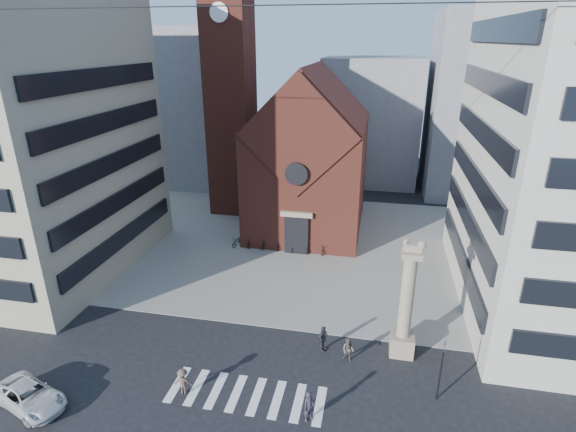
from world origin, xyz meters
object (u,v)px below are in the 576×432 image
object	(u,v)px
traffic_light	(441,368)
pedestrian_1	(348,350)
white_car	(29,396)
lion_column	(406,310)
pedestrian_2	(323,339)
pedestrian_0	(309,407)
scooter_0	(238,241)

from	to	relation	value
traffic_light	pedestrian_1	bearing A→B (deg)	156.56
traffic_light	white_car	size ratio (longest dim) A/B	0.87
lion_column	white_car	distance (m)	23.92
lion_column	traffic_light	distance (m)	4.62
white_car	pedestrian_2	world-z (taller)	pedestrian_2
lion_column	pedestrian_0	bearing A→B (deg)	-126.92
lion_column	pedestrian_0	world-z (taller)	lion_column
lion_column	scooter_0	xyz separation A→B (m)	(-16.42, 14.40, -2.89)
white_car	pedestrian_1	world-z (taller)	pedestrian_1
pedestrian_1	pedestrian_2	distance (m)	1.99
white_car	lion_column	bearing A→B (deg)	-47.58
white_car	pedestrian_0	xyz separation A→B (m)	(16.46, 2.23, 0.29)
traffic_light	scooter_0	size ratio (longest dim) A/B	2.20
pedestrian_1	traffic_light	bearing A→B (deg)	-3.49
pedestrian_0	white_car	bearing A→B (deg)	145.67
traffic_light	white_car	world-z (taller)	traffic_light
traffic_light	pedestrian_0	world-z (taller)	traffic_light
pedestrian_1	scooter_0	xyz separation A→B (m)	(-12.84, 15.99, -0.31)
lion_column	pedestrian_1	world-z (taller)	lion_column
pedestrian_0	pedestrian_1	bearing A→B (deg)	30.12
traffic_light	lion_column	bearing A→B (deg)	116.46
traffic_light	scooter_0	distance (m)	26.09
traffic_light	pedestrian_0	xyz separation A→B (m)	(-7.36, -3.15, -1.32)
white_car	pedestrian_2	size ratio (longest dim) A/B	2.51
pedestrian_1	scooter_0	size ratio (longest dim) A/B	0.89
lion_column	white_car	xyz separation A→B (m)	(-21.83, -9.37, -2.77)
white_car	scooter_0	bearing A→B (deg)	6.37
white_car	traffic_light	bearing A→B (deg)	-58.11
traffic_light	pedestrian_0	bearing A→B (deg)	-156.86
traffic_light	scooter_0	bearing A→B (deg)	135.01
pedestrian_0	scooter_0	bearing A→B (deg)	75.11
pedestrian_0	pedestrian_1	size ratio (longest dim) A/B	1.11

